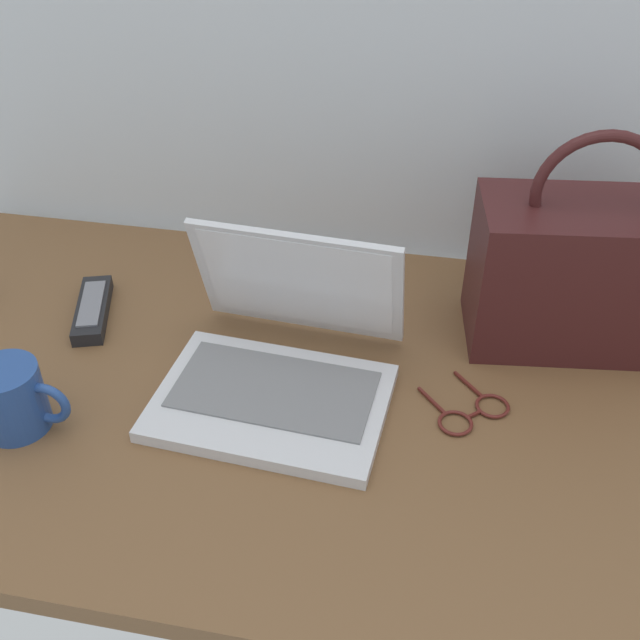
# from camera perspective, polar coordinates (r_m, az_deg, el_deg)

# --- Properties ---
(desk) EXTENTS (1.60, 0.76, 0.03)m
(desk) POSITION_cam_1_polar(r_m,az_deg,el_deg) (1.05, 3.11, -6.24)
(desk) COLOR brown
(desk) RESTS_ON ground
(laptop) EXTENTS (0.32, 0.31, 0.21)m
(laptop) POSITION_cam_1_polar(r_m,az_deg,el_deg) (1.03, -3.00, -3.03)
(laptop) COLOR silver
(laptop) RESTS_ON desk
(coffee_mug) EXTENTS (0.13, 0.09, 0.09)m
(coffee_mug) POSITION_cam_1_polar(r_m,az_deg,el_deg) (1.04, -22.43, -5.59)
(coffee_mug) COLOR #26478C
(coffee_mug) RESTS_ON desk
(remote_control_near) EXTENTS (0.09, 0.17, 0.02)m
(remote_control_near) POSITION_cam_1_polar(r_m,az_deg,el_deg) (1.23, -17.00, 0.80)
(remote_control_near) COLOR black
(remote_control_near) RESTS_ON desk
(eyeglasses) EXTENTS (0.14, 0.14, 0.01)m
(eyeglasses) POSITION_cam_1_polar(r_m,az_deg,el_deg) (1.03, 11.56, -6.95)
(eyeglasses) COLOR #591E19
(eyeglasses) RESTS_ON desk
(handbag) EXTENTS (0.32, 0.19, 0.33)m
(handbag) POSITION_cam_1_polar(r_m,az_deg,el_deg) (1.14, 19.19, 3.55)
(handbag) COLOR #3F1919
(handbag) RESTS_ON desk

